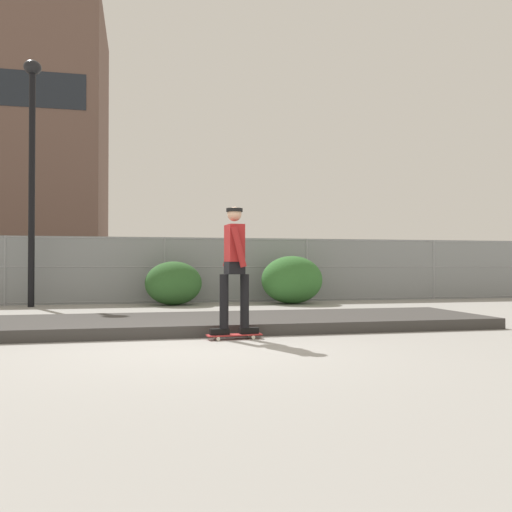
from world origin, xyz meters
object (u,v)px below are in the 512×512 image
(skater, at_px, (234,261))
(shrub_center, at_px, (173,283))
(skateboard, at_px, (234,335))
(parked_car_mid, at_px, (151,272))
(shrub_right, at_px, (292,280))
(parked_car_far, at_px, (335,271))
(street_lamp, at_px, (32,152))

(skater, bearing_deg, shrub_center, 93.74)
(skateboard, distance_m, skater, 1.08)
(skater, relative_size, parked_car_mid, 0.41)
(parked_car_mid, xyz_separation_m, shrub_right, (3.73, -4.00, -0.18))
(skateboard, distance_m, parked_car_far, 11.96)
(skateboard, height_order, skater, skater)
(parked_car_far, distance_m, shrub_right, 4.85)
(skateboard, bearing_deg, parked_car_mid, 95.12)
(skater, xyz_separation_m, shrub_center, (-0.44, 6.77, -0.55))
(street_lamp, relative_size, parked_car_mid, 1.40)
(parked_car_mid, bearing_deg, street_lamp, -129.93)
(street_lamp, bearing_deg, parked_car_mid, 50.07)
(skater, bearing_deg, parked_car_far, 62.24)
(parked_car_mid, height_order, shrub_right, parked_car_mid)
(shrub_center, bearing_deg, parked_car_far, 32.29)
(parked_car_mid, relative_size, parked_car_far, 1.00)
(skateboard, xyz_separation_m, shrub_center, (-0.44, 6.77, 0.53))
(skateboard, bearing_deg, shrub_right, 67.09)
(street_lamp, height_order, parked_car_mid, street_lamp)
(skateboard, relative_size, shrub_center, 0.54)
(street_lamp, xyz_separation_m, shrub_center, (3.58, -0.14, -3.39))
(skateboard, relative_size, parked_car_mid, 0.18)
(parked_car_far, bearing_deg, parked_car_mid, 179.76)
(parked_car_mid, relative_size, shrub_center, 2.98)
(shrub_center, distance_m, shrub_right, 3.24)
(street_lamp, bearing_deg, skater, -59.78)
(skater, height_order, street_lamp, street_lamp)
(street_lamp, bearing_deg, parked_car_far, 20.85)
(street_lamp, xyz_separation_m, shrub_right, (6.81, -0.32, -3.31))
(skater, bearing_deg, parked_car_mid, 95.12)
(skateboard, height_order, shrub_right, shrub_right)
(shrub_right, bearing_deg, parked_car_far, 55.07)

